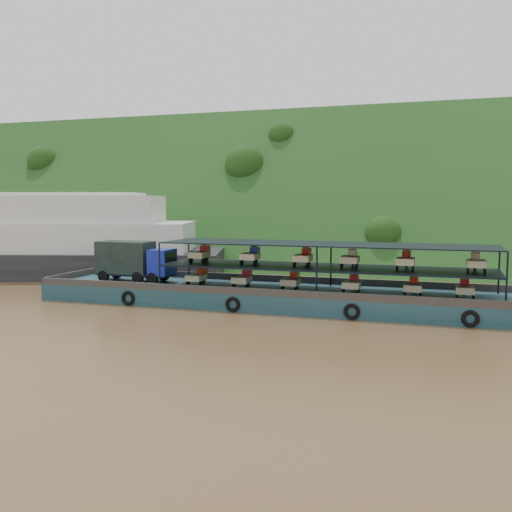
% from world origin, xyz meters
% --- Properties ---
extents(ground, '(160.00, 160.00, 0.00)m').
position_xyz_m(ground, '(0.00, 0.00, 0.00)').
color(ground, brown).
rests_on(ground, ground).
extents(hillside, '(140.00, 39.60, 39.60)m').
position_xyz_m(hillside, '(0.00, 36.00, 0.00)').
color(hillside, '#183D16').
rests_on(hillside, ground).
extents(cargo_barge, '(35.00, 7.18, 4.54)m').
position_xyz_m(cargo_barge, '(-0.15, -0.05, 1.08)').
color(cargo_barge, '#123742').
rests_on(cargo_barge, ground).
extents(passenger_ferry, '(42.19, 21.80, 8.30)m').
position_xyz_m(passenger_ferry, '(-29.01, 8.10, 3.60)').
color(passenger_ferry, black).
rests_on(passenger_ferry, ground).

